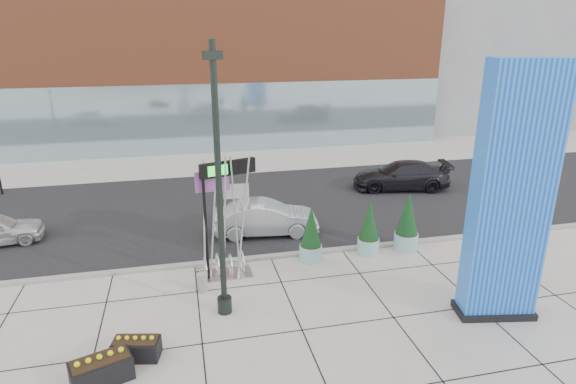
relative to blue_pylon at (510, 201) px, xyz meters
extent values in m
plane|color=#9E9991|center=(-7.22, 1.48, -3.84)|extent=(160.00, 160.00, 0.00)
cube|color=black|center=(-7.22, 11.48, -3.83)|extent=(80.00, 12.00, 0.02)
cube|color=gray|center=(-7.22, 5.48, -3.78)|extent=(80.00, 0.30, 0.12)
cube|color=#9B4C2D|center=(-6.22, 28.48, 1.66)|extent=(34.00, 10.00, 11.00)
cube|color=#8CA5B2|center=(-6.22, 23.68, -1.34)|extent=(34.00, 0.60, 5.00)
cube|color=slate|center=(18.78, 33.48, 5.16)|extent=(20.00, 18.00, 18.00)
cube|color=blue|center=(0.00, 0.00, 0.13)|extent=(2.33, 1.27, 7.96)
cube|color=black|center=(0.00, 0.00, -3.73)|extent=(2.54, 1.48, 0.22)
cylinder|color=black|center=(-8.40, 2.01, 0.37)|extent=(0.19, 0.19, 8.43)
cylinder|color=black|center=(-8.40, 2.01, -3.58)|extent=(0.46, 0.46, 0.53)
cube|color=black|center=(-8.40, 2.01, 4.17)|extent=(0.56, 0.33, 0.23)
cube|color=silver|center=(-8.16, 4.48, -3.82)|extent=(2.06, 1.08, 0.06)
cylinder|color=silver|center=(-8.81, 4.29, -1.55)|extent=(0.07, 0.07, 4.60)
cylinder|color=silver|center=(-8.44, 4.61, -1.55)|extent=(0.07, 0.07, 4.60)
cylinder|color=silver|center=(-8.07, 4.38, -1.55)|extent=(0.07, 0.07, 4.60)
cylinder|color=silver|center=(-7.66, 4.66, -1.55)|extent=(0.07, 0.07, 4.60)
cylinder|color=silver|center=(-7.43, 4.25, -1.55)|extent=(0.07, 0.07, 4.60)
torus|color=silver|center=(-8.85, 4.38, -3.40)|extent=(0.09, 0.84, 0.84)
torus|color=silver|center=(-8.39, 4.57, -3.40)|extent=(0.09, 0.84, 0.84)
torus|color=silver|center=(-7.94, 4.38, -3.40)|extent=(0.09, 0.84, 0.84)
torus|color=silver|center=(-7.48, 4.57, -3.40)|extent=(0.09, 0.84, 0.84)
cube|color=red|center=(-8.44, 4.48, -0.17)|extent=(1.19, 0.19, 0.74)
cube|color=silver|center=(-7.61, 4.57, -0.63)|extent=(0.92, 0.11, 0.55)
cylinder|color=gray|center=(-9.02, 3.48, -3.50)|extent=(0.35, 0.35, 0.69)
cylinder|color=black|center=(-8.76, 4.28, -1.69)|extent=(0.10, 0.10, 4.30)
cube|color=black|center=(-7.84, 4.28, 0.25)|extent=(2.02, 0.76, 0.51)
cube|color=#19D833|center=(-8.25, 4.16, 0.25)|extent=(0.69, 0.22, 0.36)
cylinder|color=#8CB9BC|center=(-0.59, 5.08, -3.50)|extent=(0.98, 0.98, 0.69)
cylinder|color=black|center=(-0.59, 5.08, -3.16)|extent=(0.90, 0.90, 0.06)
cone|color=black|center=(-0.59, 5.08, -2.27)|extent=(0.89, 0.89, 1.77)
cylinder|color=#8CB9BC|center=(-2.25, 5.08, -3.53)|extent=(0.89, 0.89, 0.62)
cylinder|color=black|center=(-2.25, 5.08, -3.22)|extent=(0.82, 0.82, 0.05)
cone|color=black|center=(-2.25, 5.08, -2.42)|extent=(0.80, 0.80, 1.60)
cylinder|color=#8CB9BC|center=(-4.71, 4.97, -3.53)|extent=(0.89, 0.89, 0.63)
cylinder|color=black|center=(-4.71, 4.97, -3.22)|extent=(0.82, 0.82, 0.05)
cone|color=black|center=(-4.71, 4.97, -2.42)|extent=(0.80, 0.80, 1.61)
cube|color=black|center=(-11.83, -0.52, -3.52)|extent=(1.67, 1.22, 0.65)
cube|color=black|center=(-11.83, -0.52, -3.18)|extent=(1.53, 1.08, 0.06)
cube|color=black|center=(-11.02, 0.28, -3.57)|extent=(1.38, 0.89, 0.54)
cube|color=black|center=(-11.02, 0.28, -3.28)|extent=(1.27, 0.78, 0.05)
imported|color=#A8ABAF|center=(-5.98, 7.85, -3.10)|extent=(4.69, 2.08, 1.50)
imported|color=black|center=(2.70, 12.46, -3.06)|extent=(5.71, 3.22, 1.56)
camera|label=1|loc=(-9.44, -11.59, 4.83)|focal=30.00mm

